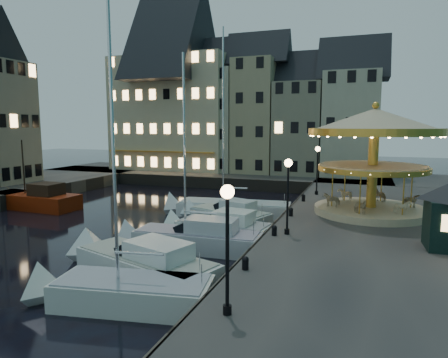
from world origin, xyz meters
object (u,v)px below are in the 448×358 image
at_px(streetlamp_c, 317,163).
at_px(bollard_d, 303,197).
at_px(streetlamp_a, 227,231).
at_px(motorboat_a, 120,293).
at_px(red_fishing_boat, 36,200).
at_px(motorboat_b, 140,263).
at_px(motorboat_e, 225,216).
at_px(streetlamp_b, 288,185).
at_px(carousel, 374,141).
at_px(motorboat_c, 191,238).
at_px(motorboat_f, 227,209).
at_px(bollard_b, 274,230).
at_px(motorboat_d, 218,229).
at_px(bollard_a, 245,262).
at_px(bollard_c, 291,211).

relative_size(streetlamp_c, bollard_d, 7.32).
bearing_deg(streetlamp_a, motorboat_a, 161.87).
relative_size(motorboat_a, red_fishing_boat, 1.46).
relative_size(streetlamp_c, motorboat_b, 0.48).
xyz_separation_m(streetlamp_a, motorboat_e, (-5.64, 15.77, -3.38)).
xyz_separation_m(streetlamp_b, motorboat_b, (-6.13, -5.23, -3.37)).
bearing_deg(carousel, streetlamp_c, 124.13).
xyz_separation_m(motorboat_c, motorboat_f, (-0.99, 9.22, -0.15)).
height_order(bollard_b, motorboat_d, motorboat_d).
bearing_deg(bollard_a, streetlamp_b, 84.29).
distance_m(bollard_b, bollard_c, 5.00).
distance_m(bollard_d, motorboat_f, 6.19).
bearing_deg(motorboat_e, bollard_d, 40.00).
xyz_separation_m(streetlamp_b, motorboat_a, (-5.20, -8.30, -3.48)).
distance_m(bollard_a, bollard_c, 10.50).
height_order(motorboat_a, motorboat_e, motorboat_a).
bearing_deg(streetlamp_a, streetlamp_b, 90.00).
bearing_deg(streetlamp_b, streetlamp_a, -90.00).
distance_m(streetlamp_a, motorboat_d, 13.45).
bearing_deg(carousel, streetlamp_a, -104.45).
xyz_separation_m(streetlamp_c, motorboat_f, (-6.53, -4.88, -3.49)).
xyz_separation_m(motorboat_c, motorboat_e, (-0.10, 6.37, -0.04)).
bearing_deg(motorboat_d, streetlamp_a, -68.12).
relative_size(motorboat_b, motorboat_f, 0.65).
height_order(streetlamp_a, red_fishing_boat, red_fishing_boat).
height_order(motorboat_c, red_fishing_boat, motorboat_c).
bearing_deg(carousel, motorboat_c, -142.49).
xyz_separation_m(streetlamp_b, bollard_b, (-0.60, -0.50, -2.41)).
bearing_deg(streetlamp_c, bollard_d, -99.73).
bearing_deg(motorboat_a, bollard_c, 70.24).
xyz_separation_m(motorboat_a, motorboat_e, (-0.45, 14.07, 0.10)).
relative_size(streetlamp_b, motorboat_c, 0.37).
relative_size(streetlamp_b, motorboat_a, 0.34).
relative_size(bollard_a, motorboat_a, 0.05).
bearing_deg(streetlamp_c, bollard_c, -93.81).
relative_size(bollard_a, motorboat_b, 0.07).
xyz_separation_m(bollard_b, bollard_c, (0.00, 5.00, 0.00)).
bearing_deg(bollard_b, bollard_a, -90.00).
bearing_deg(streetlamp_c, motorboat_f, -143.24).
relative_size(bollard_b, motorboat_c, 0.05).
relative_size(streetlamp_c, bollard_c, 7.32).
bearing_deg(bollard_c, bollard_b, -90.00).
bearing_deg(motorboat_e, streetlamp_a, -70.31).
distance_m(bollard_d, red_fishing_boat, 23.12).
bearing_deg(motorboat_e, motorboat_f, 107.35).
xyz_separation_m(motorboat_b, motorboat_e, (0.49, 11.00, -0.01)).
distance_m(motorboat_a, motorboat_e, 14.07).
relative_size(bollard_d, red_fishing_boat, 0.07).
distance_m(motorboat_f, red_fishing_boat, 17.01).
distance_m(bollard_c, motorboat_d, 4.99).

